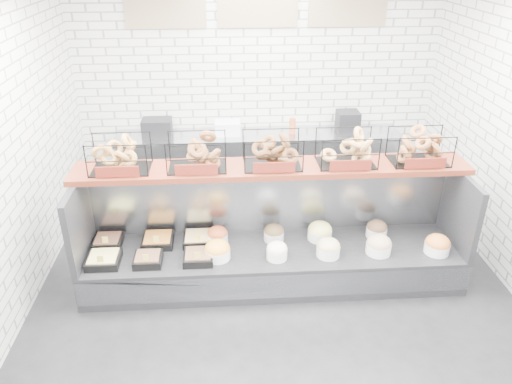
{
  "coord_description": "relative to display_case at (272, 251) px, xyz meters",
  "views": [
    {
      "loc": [
        -0.48,
        -4.16,
        3.36
      ],
      "look_at": [
        -0.17,
        0.45,
        1.0
      ],
      "focal_mm": 35.0,
      "sensor_mm": 36.0,
      "label": 1
    }
  ],
  "objects": [
    {
      "name": "bagel_shelf",
      "position": [
        0.01,
        0.18,
        1.06
      ],
      "size": [
        4.1,
        0.5,
        0.4
      ],
      "color": "#501C11",
      "rests_on": "display_case"
    },
    {
      "name": "room_shell",
      "position": [
        0.0,
        0.26,
        1.73
      ],
      "size": [
        5.02,
        5.51,
        3.01
      ],
      "color": "silver",
      "rests_on": "ground"
    },
    {
      "name": "ground",
      "position": [
        0.0,
        -0.34,
        -0.33
      ],
      "size": [
        5.5,
        5.5,
        0.0
      ],
      "primitive_type": "plane",
      "color": "black",
      "rests_on": "ground"
    },
    {
      "name": "prep_counter",
      "position": [
        -0.0,
        2.09,
        0.14
      ],
      "size": [
        4.0,
        0.6,
        1.2
      ],
      "color": "#93969B",
      "rests_on": "ground"
    },
    {
      "name": "display_case",
      "position": [
        0.0,
        0.0,
        0.0
      ],
      "size": [
        4.0,
        0.9,
        1.2
      ],
      "color": "black",
      "rests_on": "ground"
    }
  ]
}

